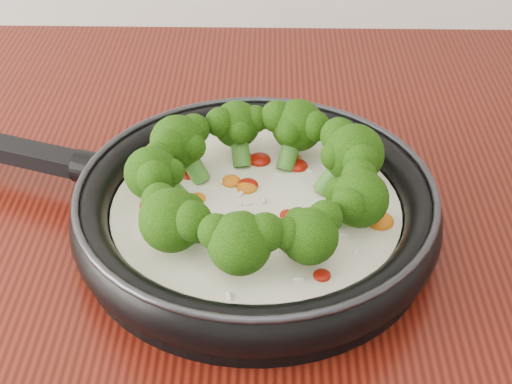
{
  "coord_description": "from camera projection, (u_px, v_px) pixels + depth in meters",
  "views": [
    {
      "loc": [
        -0.07,
        0.5,
        1.35
      ],
      "look_at": [
        -0.08,
        1.03,
        0.95
      ],
      "focal_mm": 52.79,
      "sensor_mm": 36.0,
      "label": 1
    }
  ],
  "objects": [
    {
      "name": "skillet",
      "position": [
        253.0,
        204.0,
        0.68
      ],
      "size": [
        0.55,
        0.42,
        0.1
      ],
      "color": "black",
      "rests_on": "counter"
    }
  ]
}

